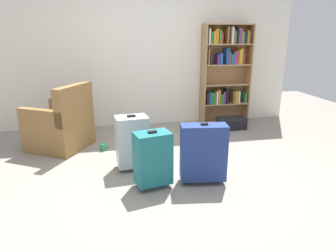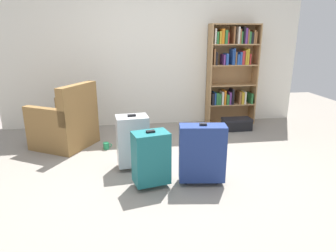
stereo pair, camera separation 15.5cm
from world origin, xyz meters
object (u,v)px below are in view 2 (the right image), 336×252
at_px(suitcase_silver, 133,141).
at_px(mug, 106,146).
at_px(armchair, 66,125).
at_px(bookshelf, 232,70).
at_px(suitcase_teal, 151,158).
at_px(storage_box, 237,124).
at_px(suitcase_navy_blue, 202,153).

bearing_deg(suitcase_silver, mug, 118.18).
relative_size(armchair, suitcase_silver, 1.45).
height_order(bookshelf, suitcase_teal, bookshelf).
relative_size(bookshelf, suitcase_teal, 2.74).
distance_m(storage_box, suitcase_silver, 2.15).
xyz_separation_m(bookshelf, armchair, (-2.68, -0.79, -0.62)).
distance_m(bookshelf, armchair, 2.86).
height_order(bookshelf, suitcase_navy_blue, bookshelf).
bearing_deg(suitcase_silver, bookshelf, 43.18).
relative_size(suitcase_navy_blue, suitcase_teal, 1.09).
bearing_deg(suitcase_navy_blue, suitcase_silver, 144.59).
xyz_separation_m(mug, suitcase_teal, (0.52, -1.14, 0.28)).
distance_m(armchair, storage_box, 2.69).
height_order(suitcase_navy_blue, suitcase_teal, suitcase_navy_blue).
height_order(armchair, mug, armchair).
bearing_deg(armchair, storage_box, 7.55).
height_order(bookshelf, mug, bookshelf).
height_order(storage_box, suitcase_navy_blue, suitcase_navy_blue).
relative_size(storage_box, suitcase_silver, 0.72).
relative_size(mug, storage_box, 0.25).
bearing_deg(suitcase_navy_blue, armchair, 139.55).
xyz_separation_m(bookshelf, suitcase_teal, (-1.60, -2.15, -0.61)).
bearing_deg(bookshelf, suitcase_silver, -136.82).
distance_m(mug, suitcase_navy_blue, 1.60).
distance_m(bookshelf, storage_box, 0.94).
xyz_separation_m(storage_box, suitcase_navy_blue, (-1.05, -1.73, 0.25)).
bearing_deg(suitcase_navy_blue, storage_box, 58.76).
height_order(armchair, suitcase_teal, armchair).
distance_m(mug, suitcase_teal, 1.29).
bearing_deg(suitcase_teal, bookshelf, 53.31).
bearing_deg(mug, suitcase_silver, -61.82).
bearing_deg(mug, suitcase_teal, -65.41).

